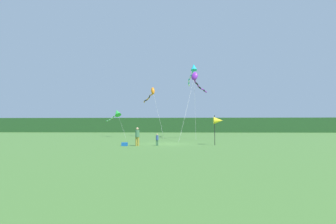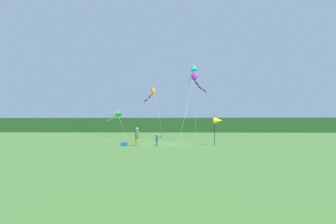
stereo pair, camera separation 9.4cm
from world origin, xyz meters
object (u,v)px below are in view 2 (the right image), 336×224
Objects in this scene: person_child at (157,139)px; banner_flag_pole at (218,121)px; cooler_box at (124,144)px; kite_green at (117,113)px; kite_orange at (152,93)px; kite_purple at (196,79)px; person_adult at (137,136)px; kite_cyan at (193,70)px.

banner_flag_pole reaches higher than person_child.
kite_green is (-5.50, 18.46, 3.82)m from cooler_box.
kite_green is (-5.83, -1.05, -3.57)m from kite_orange.
kite_purple is (12.90, -7.35, 4.37)m from kite_green.
person_child is (1.82, 0.35, -0.33)m from person_adult.
kite_purple reaches higher than person_child.
kite_green is 0.64× the size of kite_purple.
kite_green reaches higher than cooler_box.
person_child is 0.39× the size of banner_flag_pole.
kite_purple reaches higher than cooler_box.
kite_purple is (6.23, 11.05, 7.40)m from person_adult.
kite_orange reaches higher than banner_flag_pole.
kite_cyan reaches higher than kite_orange.
person_child is 0.10× the size of kite_cyan.
kite_green is (-14.36, 17.02, 1.62)m from banner_flag_pole.
cooler_box is at bearing -176.94° from person_adult.
kite_purple is at bearing 98.60° from banner_flag_pole.
kite_cyan is at bearing 72.70° from person_child.
kite_orange reaches higher than kite_green.
kite_orange is at bearing 92.49° from person_adult.
person_child is 17.05m from kite_cyan.
cooler_box is at bearing -170.75° from banner_flag_pole.
kite_purple reaches higher than person_adult.
banner_flag_pole is (8.86, 1.44, 2.20)m from cooler_box.
cooler_box is at bearing -73.41° from kite_green.
person_adult is 20.56m from kite_orange.
person_adult is 1.89m from person_child.
kite_cyan is 9.29m from kite_orange.
person_adult is at bearing -113.56° from kite_cyan.
cooler_box is 0.05× the size of kite_cyan.
kite_cyan is at bearing 97.73° from banner_flag_pole.
kite_orange is 11.01m from kite_purple.
cooler_box is at bearing -90.96° from kite_orange.
person_adult is 1.42m from cooler_box.
kite_cyan reaches higher than cooler_box.
person_child is at bearing -107.30° from kite_cyan.
kite_cyan reaches higher than person_adult.
kite_cyan is at bearing 94.65° from kite_purple.
banner_flag_pole is 0.49× the size of kite_green.
kite_green is (-8.49, 18.05, 3.36)m from person_child.
banner_flag_pole is 0.33× the size of kite_orange.
kite_cyan is (4.19, 13.44, 9.62)m from person_child.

